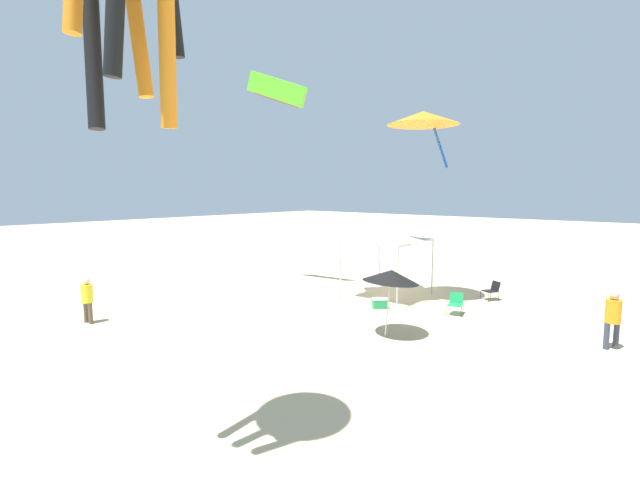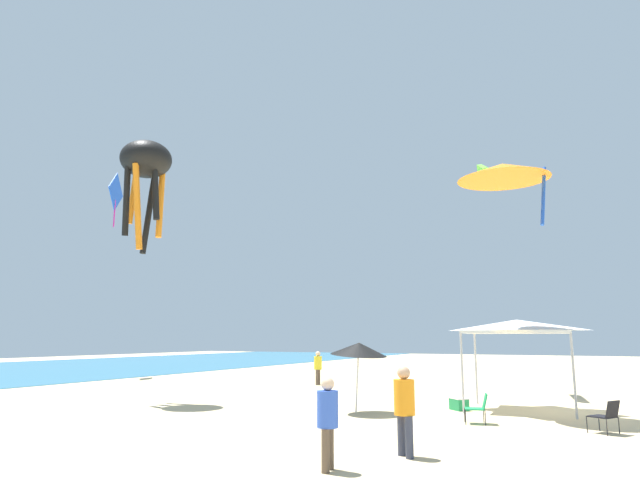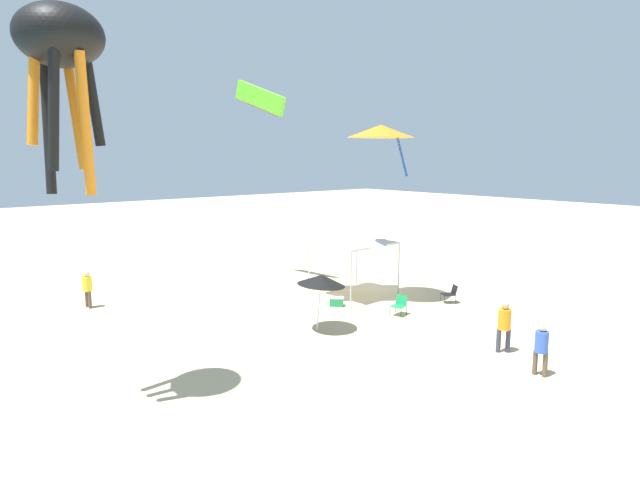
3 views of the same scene
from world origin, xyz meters
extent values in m
cube|color=#D6BC8C|center=(0.00, 0.00, -0.05)|extent=(120.00, 120.00, 0.10)
cylinder|color=#B7B7BC|center=(-2.07, -0.13, 1.24)|extent=(0.07, 0.07, 2.48)
cylinder|color=#B7B7BC|center=(0.73, -0.03, 1.24)|extent=(0.07, 0.07, 2.48)
cylinder|color=#B7B7BC|center=(-2.19, 3.12, 1.24)|extent=(0.07, 0.07, 2.48)
cylinder|color=#B7B7BC|center=(0.61, 3.22, 1.24)|extent=(0.07, 0.07, 2.48)
cube|color=silver|center=(-0.73, 1.55, 2.53)|extent=(2.99, 3.43, 0.10)
pyramid|color=silver|center=(-0.73, 1.55, 2.76)|extent=(2.93, 3.36, 0.36)
cylinder|color=silver|center=(-3.64, 6.14, 1.08)|extent=(0.13, 0.21, 2.18)
cone|color=black|center=(-3.69, 6.06, 1.99)|extent=(1.84, 1.85, 0.60)
cylinder|color=black|center=(-4.11, -0.71, 0.20)|extent=(0.02, 0.02, 0.40)
cylinder|color=black|center=(-4.55, -0.44, 0.20)|extent=(0.02, 0.02, 0.40)
cylinder|color=black|center=(-4.38, -1.16, 0.20)|extent=(0.02, 0.02, 0.40)
cylinder|color=black|center=(-4.82, -0.88, 0.20)|extent=(0.02, 0.02, 0.40)
cube|color=black|center=(-4.46, -0.80, 0.40)|extent=(0.72, 0.72, 0.03)
cube|color=black|center=(-4.62, -1.05, 0.61)|extent=(0.49, 0.37, 0.41)
cylinder|color=black|center=(-4.10, 2.69, 0.20)|extent=(0.02, 0.02, 0.40)
cylinder|color=black|center=(-4.61, 2.56, 0.20)|extent=(0.02, 0.02, 0.40)
cylinder|color=black|center=(-3.97, 2.19, 0.20)|extent=(0.02, 0.02, 0.40)
cylinder|color=black|center=(-4.47, 2.06, 0.20)|extent=(0.02, 0.02, 0.40)
cube|color=#198C4C|center=(-4.29, 2.37, 0.40)|extent=(0.64, 0.64, 0.03)
cube|color=#198C4C|center=(-4.21, 2.09, 0.61)|extent=(0.51, 0.25, 0.41)
cube|color=#1E8C4C|center=(-1.57, 3.40, 0.18)|extent=(0.71, 0.71, 0.36)
cube|color=white|center=(-1.57, 3.40, 0.38)|extent=(0.73, 0.73, 0.04)
cylinder|color=brown|center=(5.37, 11.98, 0.38)|extent=(0.15, 0.15, 0.76)
cylinder|color=brown|center=(5.08, 11.93, 0.38)|extent=(0.15, 0.15, 0.76)
cylinder|color=yellow|center=(5.23, 11.95, 1.08)|extent=(0.39, 0.39, 0.66)
sphere|color=beige|center=(5.23, 11.95, 1.54)|extent=(0.25, 0.25, 0.25)
cylinder|color=#33384C|center=(-9.23, 2.88, 0.40)|extent=(0.16, 0.16, 0.81)
cylinder|color=#33384C|center=(-9.44, 2.65, 0.40)|extent=(0.16, 0.16, 0.81)
cylinder|color=orange|center=(-9.33, 2.77, 1.16)|extent=(0.42, 0.42, 0.70)
sphere|color=tan|center=(-9.33, 2.77, 1.64)|extent=(0.26, 0.26, 0.26)
cylinder|color=brown|center=(-11.23, 3.63, 0.37)|extent=(0.15, 0.15, 0.75)
cylinder|color=brown|center=(-10.94, 3.68, 0.37)|extent=(0.15, 0.15, 0.75)
cylinder|color=blue|center=(-11.09, 3.65, 1.07)|extent=(0.39, 0.39, 0.65)
sphere|color=beige|center=(-11.09, 3.65, 1.52)|extent=(0.24, 0.24, 0.24)
cube|color=#66D82D|center=(4.52, 3.24, 9.53)|extent=(3.29, 1.00, 2.00)
cube|color=red|center=(4.52, 3.24, 9.11)|extent=(2.49, 0.71, 1.12)
cone|color=orange|center=(-2.28, 1.51, 7.67)|extent=(3.33, 3.33, 0.57)
cylinder|color=blue|center=(-2.46, 0.33, 6.69)|extent=(0.93, 0.24, 2.05)
ellipsoid|color=black|center=(-4.50, 14.79, 9.36)|extent=(2.02, 2.02, 1.47)
cylinder|color=black|center=(-4.56, 14.15, 7.88)|extent=(0.26, 0.45, 2.15)
cylinder|color=orange|center=(-3.97, 14.42, 7.59)|extent=(0.46, 0.40, 2.75)
cylinder|color=black|center=(-3.90, 15.06, 7.29)|extent=(0.54, 0.37, 3.33)
cylinder|color=orange|center=(-4.44, 15.44, 7.88)|extent=(0.26, 0.45, 2.15)
cylinder|color=black|center=(-5.03, 15.17, 7.59)|extent=(0.46, 0.40, 2.75)
cylinder|color=orange|center=(-5.09, 14.52, 7.29)|extent=(0.54, 0.37, 3.33)
camera|label=1|loc=(-10.97, 18.00, 4.71)|focal=24.44mm
camera|label=2|loc=(-20.55, -0.85, 2.35)|focal=31.25mm
camera|label=3|loc=(-18.18, 18.28, 6.53)|focal=29.05mm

